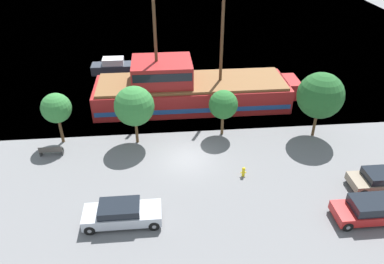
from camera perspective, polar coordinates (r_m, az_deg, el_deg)
ground_plane at (r=29.43m, az=-0.81°, el=-4.10°), size 160.00×160.00×0.00m
water_surface at (r=69.91m, az=-3.84°, el=17.60°), size 80.00×80.00×0.00m
pirate_ship at (r=36.39m, az=-0.60°, el=6.53°), size 19.79×5.66×11.44m
moored_boat_dockside at (r=45.12m, az=-11.36°, el=9.72°), size 5.95×1.93×1.74m
parked_car_curb_front at (r=24.17m, az=-10.65°, el=-12.10°), size 4.83×1.90×1.46m
parked_car_curb_mid at (r=26.53m, az=25.67°, el=-10.62°), size 4.79×1.99×1.48m
parked_car_curb_rear at (r=29.48m, az=27.00°, el=-6.49°), size 4.54×1.98×1.35m
fire_hydrant at (r=27.74m, az=7.85°, el=-5.97°), size 0.42×0.25×0.76m
bench_promenade_east at (r=31.58m, az=-20.70°, el=-2.69°), size 1.80×0.45×0.85m
tree_row_east at (r=31.67m, az=-19.99°, el=3.43°), size 2.41×2.41×4.42m
tree_row_mideast at (r=30.00m, az=-8.79°, el=3.92°), size 3.21×3.21×5.01m
tree_row_midwest at (r=31.14m, az=4.79°, el=4.17°), size 2.43×2.43×4.08m
tree_row_west at (r=32.15m, az=18.97°, el=5.28°), size 3.79×3.79×5.69m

